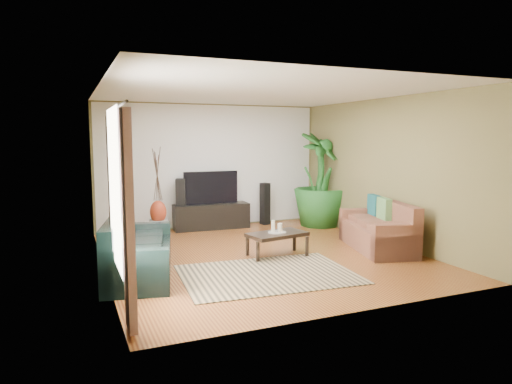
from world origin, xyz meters
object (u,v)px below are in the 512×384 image
speaker_right (265,204)px  vase (158,212)px  sofa_right (377,225)px  television (211,188)px  potted_plant (320,180)px  pedestal (159,229)px  tv_stand (211,216)px  speaker_left (181,205)px  sofa_left (140,247)px  coffee_table (277,244)px  side_table (119,244)px

speaker_right → vase: (-2.52, -0.48, 0.04)m
sofa_right → television: (-2.17, 2.91, 0.47)m
potted_plant → pedestal: (-3.58, 0.15, -0.87)m
tv_stand → potted_plant: size_ratio=0.78×
television → speaker_left: bearing=180.0°
sofa_left → tv_stand: (1.95, 2.90, -0.15)m
sofa_right → speaker_left: 4.05m
coffee_table → sofa_right: bearing=-18.5°
sofa_right → side_table: (-4.30, 1.02, -0.16)m
sofa_left → pedestal: bearing=-4.0°
sofa_left → potted_plant: potted_plant is taller
coffee_table → pedestal: coffee_table is taller
speaker_left → sofa_left: bearing=-94.2°
tv_stand → pedestal: tv_stand is taller
speaker_left → tv_stand: bearing=19.9°
coffee_table → pedestal: bearing=114.7°
side_table → television: bearing=41.5°
sofa_right → potted_plant: (0.18, 2.27, 0.62)m
speaker_right → coffee_table: bearing=-123.1°
sofa_right → potted_plant: 2.36m
sofa_left → potted_plant: bearing=-49.6°
sofa_left → vase: bearing=-4.0°
side_table → speaker_left: bearing=52.0°
sofa_right → tv_stand: 3.63m
sofa_right → side_table: bearing=-88.6°
tv_stand → vase: (-1.23, -0.48, 0.24)m
sofa_right → speaker_left: size_ratio=1.60×
sofa_left → speaker_left: bearing=-11.5°
tv_stand → side_table: 2.85m
television → side_table: bearing=-138.5°
television → pedestal: size_ratio=3.38×
potted_plant → side_table: (-4.48, -1.25, -0.78)m
sofa_left → speaker_left: size_ratio=1.77×
coffee_table → potted_plant: 2.98m
television → sofa_right: bearing=-53.3°
television → tv_stand: bearing=0.0°
pedestal → sofa_left: bearing=-106.6°
coffee_table → potted_plant: (2.02, 2.03, 0.84)m
side_table → sofa_right: bearing=-13.4°
sofa_right → pedestal: (-3.40, 2.42, -0.25)m
tv_stand → speaker_left: speaker_left is taller
potted_plant → vase: (-3.58, 0.15, -0.53)m
tv_stand → pedestal: 1.33m
potted_plant → television: bearing=164.9°
tv_stand → speaker_left: bearing=-177.4°
coffee_table → speaker_left: speaker_left is taller
television → speaker_right: (1.28, 0.00, -0.42)m
vase → tv_stand: bearing=21.4°
television → pedestal: bearing=-158.6°
sofa_left → tv_stand: sofa_left is taller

